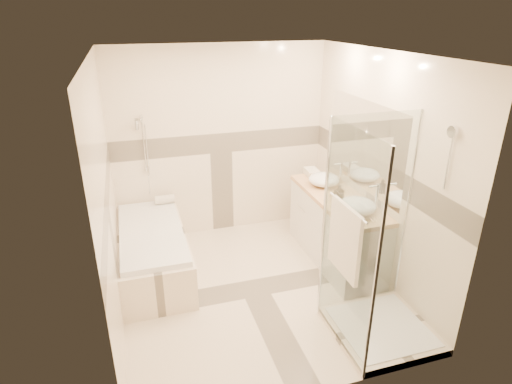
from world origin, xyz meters
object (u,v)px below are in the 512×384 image
object	(u,v)px
vessel_sink_near	(324,179)
amenity_bottle_a	(340,192)
vanity	(336,228)
shower_enclosure	(371,287)
vessel_sink_far	(357,206)
amenity_bottle_b	(339,191)
bathtub	(153,249)

from	to	relation	value
vessel_sink_near	amenity_bottle_a	bearing A→B (deg)	-90.00
vessel_sink_near	vanity	bearing A→B (deg)	-86.84
vessel_sink_near	shower_enclosure	bearing A→B (deg)	-99.49
vessel_sink_far	amenity_bottle_b	bearing A→B (deg)	90.00
bathtub	vanity	bearing A→B (deg)	-9.25
bathtub	shower_enclosure	size ratio (longest dim) A/B	0.83
shower_enclosure	vessel_sink_near	size ratio (longest dim) A/B	5.38
vanity	amenity_bottle_a	world-z (taller)	amenity_bottle_a
vanity	shower_enclosure	size ratio (longest dim) A/B	0.79
vessel_sink_near	vessel_sink_far	world-z (taller)	vessel_sink_far
amenity_bottle_a	vanity	bearing A→B (deg)	71.43
bathtub	shower_enclosure	world-z (taller)	shower_enclosure
vessel_sink_near	amenity_bottle_b	world-z (taller)	amenity_bottle_b
shower_enclosure	vessel_sink_near	bearing A→B (deg)	80.51
vessel_sink_near	amenity_bottle_a	distance (m)	0.42
bathtub	vessel_sink_far	distance (m)	2.36
amenity_bottle_a	amenity_bottle_b	size ratio (longest dim) A/B	1.02
bathtub	vanity	world-z (taller)	vanity
bathtub	vessel_sink_far	bearing A→B (deg)	-20.80
shower_enclosure	amenity_bottle_b	world-z (taller)	shower_enclosure
shower_enclosure	bathtub	bearing A→B (deg)	138.90
shower_enclosure	amenity_bottle_a	xyz separation A→B (m)	(0.27, 1.21, 0.43)
amenity_bottle_b	amenity_bottle_a	bearing A→B (deg)	-90.00
vanity	amenity_bottle_b	distance (m)	0.50
bathtub	vanity	xyz separation A→B (m)	(2.15, -0.35, 0.12)
vessel_sink_far	amenity_bottle_a	distance (m)	0.40
vessel_sink_far	bathtub	bearing A→B (deg)	159.20
vessel_sink_near	vessel_sink_far	distance (m)	0.82
vanity	shower_enclosure	world-z (taller)	shower_enclosure
vessel_sink_near	amenity_bottle_a	xyz separation A→B (m)	(0.00, -0.42, 0.00)
vanity	amenity_bottle_a	xyz separation A→B (m)	(-0.02, -0.06, 0.50)
amenity_bottle_b	vessel_sink_near	bearing A→B (deg)	90.00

